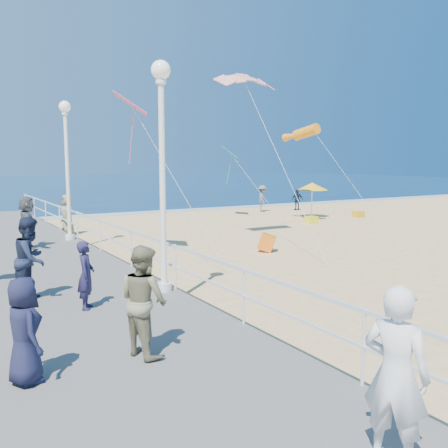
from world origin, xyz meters
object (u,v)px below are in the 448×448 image
spectator_7 (31,259)px  spectator_1 (144,300)px  spectator_4 (24,331)px  beach_chair_right (358,214)px  spectator_5 (27,222)px  woman_holding_toddler (396,375)px  toddler_held (395,342)px  beach_walker_a (262,199)px  spectator_0 (86,275)px  lamp_post_mid (162,153)px  box_kite (267,244)px  beach_chair_left (311,220)px  beach_walker_b (297,200)px  beach_walker_c (67,215)px  lamp_post_far (67,156)px  beach_umbrella (312,186)px

spectator_7 → spectator_1: bearing=-133.8°
spectator_4 → beach_chair_right: (21.55, 14.69, -0.95)m
spectator_7 → spectator_5: bearing=24.4°
woman_holding_toddler → spectator_4: 4.87m
toddler_held → beach_walker_a: 28.68m
woman_holding_toddler → spectator_0: 7.06m
lamp_post_mid → box_kite: bearing=36.3°
beach_chair_left → beach_walker_a: bearing=79.0°
woman_holding_toddler → spectator_0: (-1.22, 6.95, -0.22)m
beach_chair_left → spectator_5: bearing=-170.2°
spectator_0 → beach_walker_b: bearing=-24.7°
beach_walker_a → beach_walker_c: 14.48m
lamp_post_far → beach_chair_right: size_ratio=9.67×
beach_walker_c → beach_chair_left: (12.65, -2.52, -0.75)m
lamp_post_far → beach_walker_a: lamp_post_far is taller
beach_walker_a → spectator_4: bearing=167.8°
toddler_held → spectator_0: (-1.37, 6.80, -0.49)m
lamp_post_far → toddler_held: bearing=-92.1°
spectator_4 → beach_walker_c: (4.53, 16.47, -0.20)m
lamp_post_mid → beach_chair_right: bearing=32.0°
spectator_0 → box_kite: bearing=-34.2°
lamp_post_mid → spectator_0: (-1.96, -0.47, -2.55)m
spectator_1 → box_kite: 11.56m
box_kite → beach_walker_b: bearing=-1.6°
spectator_4 → spectator_5: bearing=-19.6°
lamp_post_far → spectator_1: bearing=-98.5°
lamp_post_far → spectator_1: (-1.86, -12.41, -2.38)m
lamp_post_mid → beach_walker_a: 22.64m
spectator_7 → beach_walker_b: (20.42, 15.88, -0.59)m
spectator_5 → beach_chair_right: spectator_5 is taller
spectator_4 → lamp_post_far: bearing=-26.2°
toddler_held → box_kite: toddler_held is taller
beach_walker_a → beach_chair_left: (-1.26, -6.51, -0.71)m
spectator_7 → box_kite: size_ratio=3.10×
spectator_1 → beach_chair_right: 24.56m
beach_walker_b → beach_chair_left: size_ratio=2.69×
woman_holding_toddler → spectator_7: bearing=-5.8°
woman_holding_toddler → spectator_4: woman_holding_toddler is taller
lamp_post_far → spectator_5: size_ratio=2.89×
lamp_post_far → box_kite: bearing=-34.3°
beach_walker_a → beach_walker_b: bearing=-65.1°
lamp_post_mid → toddler_held: (-0.59, -7.26, -2.06)m
box_kite → beach_chair_left: (7.17, 5.75, -0.10)m
lamp_post_far → beach_walker_b: 19.43m
beach_chair_right → woman_holding_toddler: bearing=-135.1°
beach_walker_c → spectator_4: bearing=-21.3°
beach_walker_a → box_kite: beach_walker_a is taller
toddler_held → spectator_0: toddler_held is taller
beach_walker_a → beach_umbrella: size_ratio=0.85×
lamp_post_mid → beach_chair_right: (17.88, 11.16, -3.46)m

